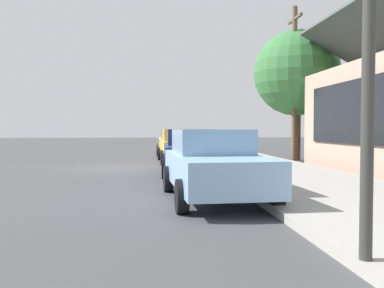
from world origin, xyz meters
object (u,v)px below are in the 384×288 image
Objects in this scene: fire_hydrant_red at (222,156)px; car_navy at (191,151)px; car_skyblue at (214,164)px; car_mustard at (180,145)px; car_ivory at (174,142)px; shade_tree at (297,73)px; utility_pole_wooden at (294,81)px.

car_navy is at bearing -35.95° from fire_hydrant_red.
car_skyblue is at bearing -11.23° from fire_hydrant_red.
car_mustard is at bearing 177.17° from car_skyblue.
car_mustard is at bearing -178.34° from car_navy.
car_ivory is 11.04m from car_navy.
shade_tree is at bearing 129.74° from fire_hydrant_red.
utility_pole_wooden reaches higher than fire_hydrant_red.
utility_pole_wooden is at bearing 133.15° from car_navy.
shade_tree reaches higher than fire_hydrant_red.
fire_hydrant_red is (2.79, -4.00, -3.43)m from utility_pole_wooden.
car_ivory is at bearing -170.48° from fire_hydrant_red.
car_navy reaches higher than fire_hydrant_red.
utility_pole_wooden is (6.16, 5.50, 3.11)m from car_ivory.
fire_hydrant_red is (8.95, 1.50, -0.32)m from car_ivory.
fire_hydrant_red is (3.17, 1.52, -0.32)m from car_mustard.
shade_tree reaches higher than car_ivory.
car_mustard is (5.78, -0.01, 0.00)m from car_ivory.
fire_hydrant_red is at bearing -55.11° from utility_pole_wooden.
car_ivory and car_mustard have the same top height.
car_mustard is 0.65× the size of utility_pole_wooden.
car_mustard is at bearing -154.46° from fire_hydrant_red.
car_skyblue is 12.25m from utility_pole_wooden.
shade_tree is (5.27, 5.93, 3.59)m from car_ivory.
utility_pole_wooden reaches higher than shade_tree.
car_navy is 2.60m from fire_hydrant_red.
shade_tree is 6.97m from fire_hydrant_red.
car_mustard is 10.87m from car_skyblue.
car_navy and car_skyblue have the same top height.
utility_pole_wooden is 10.56× the size of fire_hydrant_red.
fire_hydrant_red is at bearing -50.26° from shade_tree.
car_navy is 9.03m from shade_tree.
car_mustard is 5.26m from car_navy.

